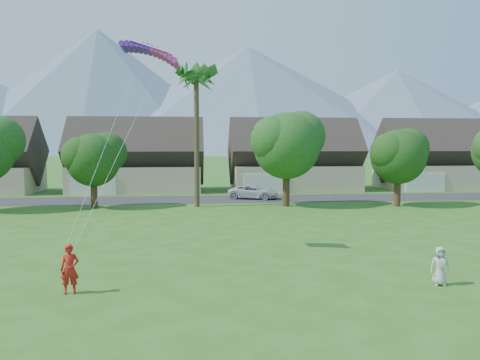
{
  "coord_description": "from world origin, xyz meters",
  "views": [
    {
      "loc": [
        -2.35,
        -13.31,
        5.6
      ],
      "look_at": [
        0.0,
        10.0,
        3.8
      ],
      "focal_mm": 35.0,
      "sensor_mm": 36.0,
      "label": 1
    }
  ],
  "objects": [
    {
      "name": "ground",
      "position": [
        0.0,
        0.0,
        0.0
      ],
      "size": [
        500.0,
        500.0,
        0.0
      ],
      "primitive_type": "plane",
      "color": "#2D6019",
      "rests_on": "ground"
    },
    {
      "name": "street",
      "position": [
        0.0,
        34.0,
        0.01
      ],
      "size": [
        90.0,
        7.0,
        0.01
      ],
      "primitive_type": "cube",
      "color": "#2D2D30",
      "rests_on": "ground"
    },
    {
      "name": "kite_flyer",
      "position": [
        -6.97,
        4.4,
        0.94
      ],
      "size": [
        0.72,
        0.51,
        1.87
      ],
      "primitive_type": "imported",
      "rotation": [
        0.0,
        0.0,
        0.09
      ],
      "color": "red",
      "rests_on": "ground"
    },
    {
      "name": "watcher",
      "position": [
        7.38,
        4.03,
        0.77
      ],
      "size": [
        0.84,
        0.64,
        1.55
      ],
      "primitive_type": "imported",
      "rotation": [
        0.0,
        0.0,
        -0.21
      ],
      "color": "#B7B7B2",
      "rests_on": "ground"
    },
    {
      "name": "parked_car",
      "position": [
        3.8,
        34.0,
        0.7
      ],
      "size": [
        5.56,
        3.98,
        1.41
      ],
      "primitive_type": "imported",
      "rotation": [
        0.0,
        0.0,
        1.21
      ],
      "color": "silver",
      "rests_on": "ground"
    },
    {
      "name": "mountain_ridge",
      "position": [
        10.4,
        260.0,
        29.07
      ],
      "size": [
        540.0,
        240.0,
        70.0
      ],
      "color": "slate",
      "rests_on": "ground"
    },
    {
      "name": "houses_row",
      "position": [
        0.49,
        42.99,
        3.44
      ],
      "size": [
        72.75,
        8.19,
        8.86
      ],
      "color": "beige",
      "rests_on": "ground"
    },
    {
      "name": "tree_row",
      "position": [
        -1.14,
        27.92,
        4.89
      ],
      "size": [
        62.27,
        6.67,
        8.45
      ],
      "color": "#47301C",
      "rests_on": "ground"
    },
    {
      "name": "fan_palm",
      "position": [
        -2.0,
        28.5,
        11.8
      ],
      "size": [
        3.0,
        3.0,
        13.8
      ],
      "color": "#4C3D26",
      "rests_on": "ground"
    },
    {
      "name": "parafoil_kite",
      "position": [
        -4.36,
        10.57,
        10.23
      ],
      "size": [
        3.07,
        1.21,
        0.5
      ],
      "rotation": [
        0.0,
        0.0,
        -0.15
      ],
      "color": "#5417B1",
      "rests_on": "ground"
    }
  ]
}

